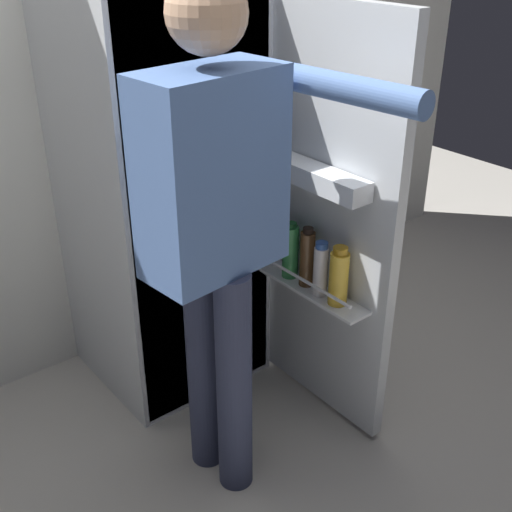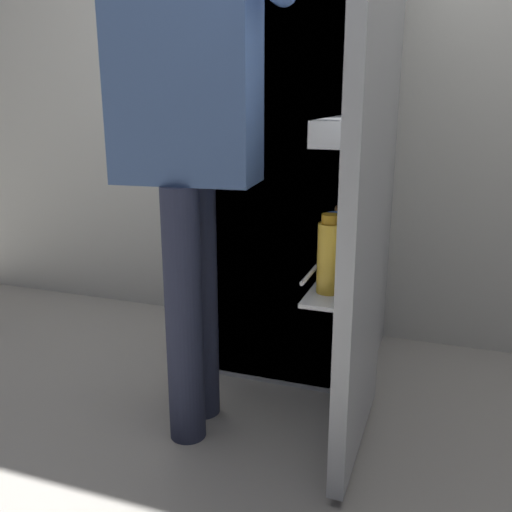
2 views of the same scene
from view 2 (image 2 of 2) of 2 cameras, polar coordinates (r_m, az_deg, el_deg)
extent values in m
plane|color=#B7B2A8|center=(2.10, 0.46, -15.96)|extent=(6.92, 6.92, 0.00)
cube|color=silver|center=(2.68, 7.38, 19.37)|extent=(4.40, 0.10, 2.55)
cube|color=silver|center=(2.34, 5.05, 8.66)|extent=(0.64, 0.62, 1.63)
cube|color=white|center=(2.05, 2.86, 7.66)|extent=(0.60, 0.01, 1.59)
cube|color=white|center=(2.08, 3.27, 10.61)|extent=(0.56, 0.09, 0.01)
cube|color=silver|center=(1.67, 11.11, 5.17)|extent=(0.05, 0.62, 1.56)
cube|color=white|center=(1.75, 8.15, -2.47)|extent=(0.11, 0.50, 0.01)
cylinder|color=silver|center=(1.74, 6.66, -0.40)|extent=(0.01, 0.48, 0.01)
cube|color=white|center=(1.66, 8.77, 12.38)|extent=(0.10, 0.42, 0.07)
cylinder|color=brown|center=(1.75, 8.72, 1.45)|extent=(0.06, 0.06, 0.22)
cylinder|color=black|center=(1.73, 8.89, 5.25)|extent=(0.04, 0.04, 0.02)
cylinder|color=gold|center=(1.60, 7.41, -0.24)|extent=(0.07, 0.07, 0.20)
cylinder|color=#BC8419|center=(1.57, 7.56, 3.72)|extent=(0.05, 0.05, 0.03)
cylinder|color=white|center=(1.68, 7.82, 0.40)|extent=(0.05, 0.05, 0.19)
cylinder|color=#335BB2|center=(1.65, 7.96, 3.96)|extent=(0.05, 0.05, 0.02)
cylinder|color=green|center=(1.84, 9.08, 2.01)|extent=(0.06, 0.06, 0.21)
cylinder|color=#195B28|center=(1.81, 9.23, 5.48)|extent=(0.04, 0.04, 0.02)
cylinder|color=red|center=(2.05, 6.49, 12.12)|extent=(0.07, 0.07, 0.11)
cylinder|color=#2D334C|center=(1.96, -5.63, -4.60)|extent=(0.12, 0.12, 0.85)
cylinder|color=#2D334C|center=(1.83, -7.26, -6.25)|extent=(0.12, 0.12, 0.85)
cube|color=#4C6BA3|center=(1.77, -7.17, 17.09)|extent=(0.45, 0.26, 0.60)
cylinder|color=#4C6BA3|center=(1.97, -4.81, 16.38)|extent=(0.08, 0.08, 0.57)
camera|label=1|loc=(1.93, -72.97, 27.03)|focal=45.56mm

